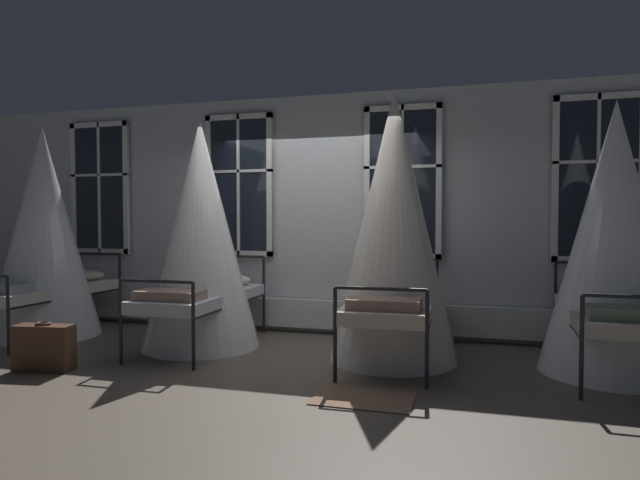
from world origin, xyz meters
TOP-DOWN VIEW (x-y plane):
  - ground at (0.00, 0.00)m, footprint 21.19×21.19m
  - back_wall_with_windows at (0.00, 1.29)m, footprint 11.59×0.10m
  - window_bank at (-0.00, 1.17)m, footprint 7.42×0.10m
  - cot_first at (-3.24, 0.11)m, footprint 1.32×1.91m
  - cot_second at (-1.07, 0.11)m, footprint 1.32×1.89m
  - cot_third at (1.12, 0.12)m, footprint 1.32×1.90m
  - cot_fourth at (3.19, 0.16)m, footprint 1.32×1.91m
  - rug_third at (1.08, -1.19)m, footprint 0.81×0.57m
  - suitcase_dark at (-2.05, -1.21)m, footprint 0.58×0.29m

SIDE VIEW (x-z plane):
  - ground at x=0.00m, z-range 0.00..0.00m
  - rug_third at x=1.08m, z-range 0.00..0.01m
  - suitcase_dark at x=-2.05m, z-range -0.01..0.46m
  - window_bank at x=0.00m, z-range -0.34..2.43m
  - cot_fourth at x=3.19m, z-range -0.04..2.53m
  - cot_second at x=-1.07m, z-range -0.04..2.55m
  - cot_first at x=-3.24m, z-range -0.04..2.56m
  - cot_third at x=1.12m, z-range -0.04..2.74m
  - back_wall_with_windows at x=0.00m, z-range 0.00..3.04m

